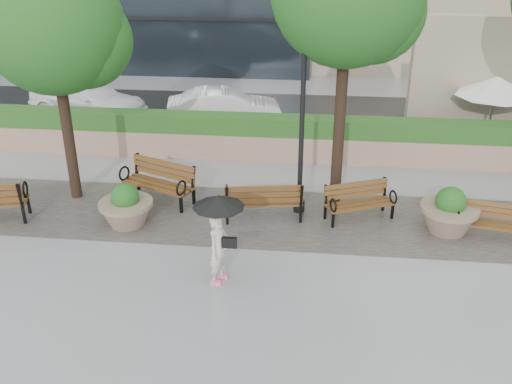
# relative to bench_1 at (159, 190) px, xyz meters

# --- Properties ---
(ground) EXTENTS (100.00, 100.00, 0.00)m
(ground) POSITION_rel_bench_1_xyz_m (2.60, -3.62, -0.31)
(ground) COLOR gray
(ground) RESTS_ON ground
(cobble_strip) EXTENTS (28.00, 3.20, 0.01)m
(cobble_strip) POSITION_rel_bench_1_xyz_m (2.60, -0.62, -0.31)
(cobble_strip) COLOR #383330
(cobble_strip) RESTS_ON ground
(hedge_wall) EXTENTS (24.00, 0.80, 1.35)m
(hedge_wall) POSITION_rel_bench_1_xyz_m (2.60, 3.38, 0.35)
(hedge_wall) COLOR #9F8166
(hedge_wall) RESTS_ON ground
(asphalt_street) EXTENTS (40.00, 7.00, 0.00)m
(asphalt_street) POSITION_rel_bench_1_xyz_m (2.60, 7.38, -0.31)
(asphalt_street) COLOR black
(asphalt_street) RESTS_ON ground
(bench_1) EXTENTS (2.09, 1.49, 1.05)m
(bench_1) POSITION_rel_bench_1_xyz_m (0.00, 0.00, 0.00)
(bench_1) COLOR brown
(bench_1) RESTS_ON ground
(bench_2) EXTENTS (1.97, 1.04, 1.01)m
(bench_2) POSITION_rel_bench_1_xyz_m (2.82, -0.71, -0.01)
(bench_2) COLOR brown
(bench_2) RESTS_ON ground
(bench_3) EXTENTS (1.79, 1.27, 0.90)m
(bench_3) POSITION_rel_bench_1_xyz_m (5.15, -0.46, -0.04)
(bench_3) COLOR brown
(bench_3) RESTS_ON ground
(bench_4) EXTENTS (1.66, 0.94, 0.84)m
(bench_4) POSITION_rel_bench_1_xyz_m (8.10, -1.13, -0.06)
(bench_4) COLOR brown
(bench_4) RESTS_ON ground
(planter_left) EXTENTS (1.29, 1.29, 1.08)m
(planter_left) POSITION_rel_bench_1_xyz_m (-0.42, -1.38, 0.11)
(planter_left) COLOR #7F6B56
(planter_left) RESTS_ON ground
(planter_right) EXTENTS (1.35, 1.35, 1.13)m
(planter_right) POSITION_rel_bench_1_xyz_m (7.20, -0.88, 0.13)
(planter_right) COLOR #7F6B56
(planter_right) RESTS_ON ground
(lamppost) EXTENTS (0.28, 0.28, 4.32)m
(lamppost) POSITION_rel_bench_1_xyz_m (3.68, -0.21, 1.60)
(lamppost) COLOR black
(lamppost) RESTS_ON ground
(tree_0) EXTENTS (3.46, 3.37, 6.18)m
(tree_0) POSITION_rel_bench_1_xyz_m (-2.11, 0.10, 4.06)
(tree_0) COLOR black
(tree_0) RESTS_ON ground
(patio_umb_white) EXTENTS (2.50, 2.50, 2.30)m
(patio_umb_white) POSITION_rel_bench_1_xyz_m (9.60, 5.18, 1.68)
(patio_umb_white) COLOR black
(patio_umb_white) RESTS_ON ground
(car_left) EXTENTS (4.95, 2.96, 1.34)m
(car_left) POSITION_rel_bench_1_xyz_m (-4.49, 6.81, 0.36)
(car_left) COLOR white
(car_left) RESTS_ON ground
(car_right) EXTENTS (4.24, 2.19, 1.33)m
(car_right) POSITION_rel_bench_1_xyz_m (0.72, 6.40, 0.35)
(car_right) COLOR white
(car_right) RESTS_ON ground
(pedestrian) EXTENTS (1.03, 1.03, 1.89)m
(pedestrian) POSITION_rel_bench_1_xyz_m (2.20, -3.50, 0.84)
(pedestrian) COLOR beige
(pedestrian) RESTS_ON ground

